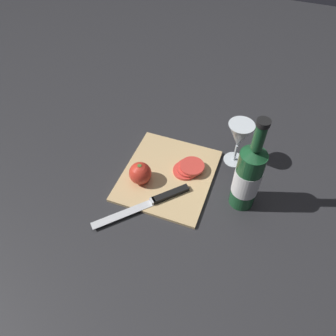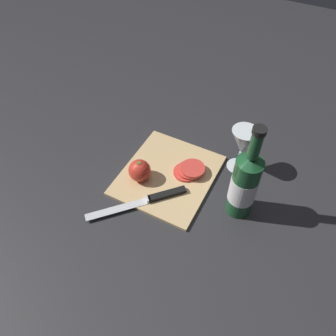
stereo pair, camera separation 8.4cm
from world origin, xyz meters
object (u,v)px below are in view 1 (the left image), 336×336
Objects in this scene: whole_tomato at (140,173)px; knife at (160,198)px; tomato_slice_stack_near at (189,168)px; wine_glass at (239,137)px; wine_bottle at (248,177)px.

knife is at bearing 60.56° from whole_tomato.
tomato_slice_stack_near reaches higher than knife.
wine_glass is 1.63× the size of tomato_slice_stack_near.
knife is (0.05, 0.08, -0.03)m from whole_tomato.
tomato_slice_stack_near is at bearing 125.39° from whole_tomato.
wine_glass is 0.19m from tomato_slice_stack_near.
whole_tomato reaches higher than tomato_slice_stack_near.
whole_tomato is at bearing -52.31° from wine_glass.
wine_bottle reaches higher than knife.
wine_glass is 0.66× the size of knife.
wine_glass is (-0.16, -0.06, -0.01)m from wine_bottle.
wine_bottle is 1.34× the size of knife.
wine_bottle is 0.27m from knife.
wine_glass is 2.22× the size of whole_tomato.
whole_tomato reaches higher than knife.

